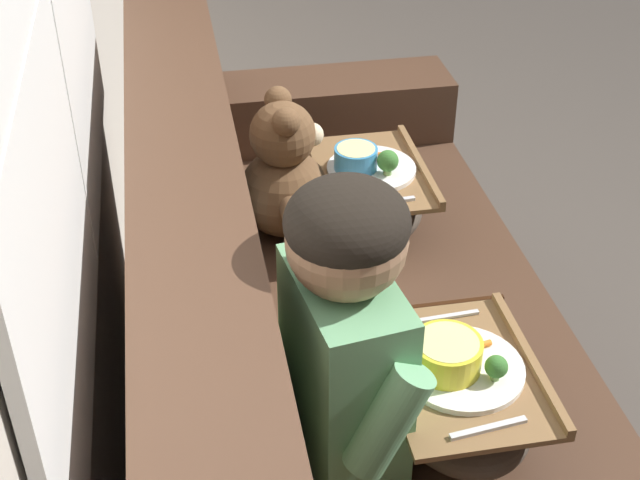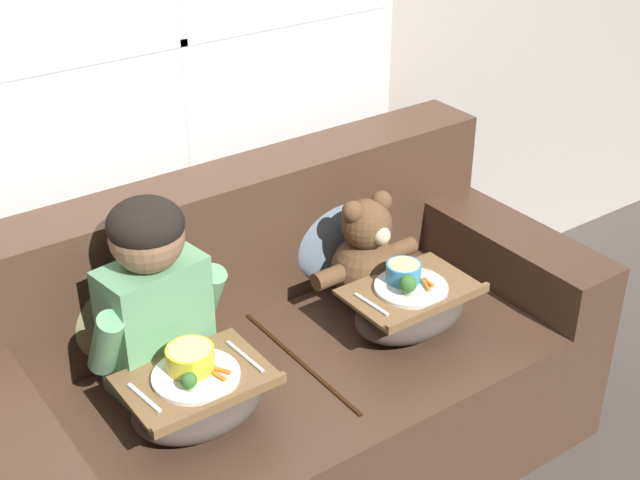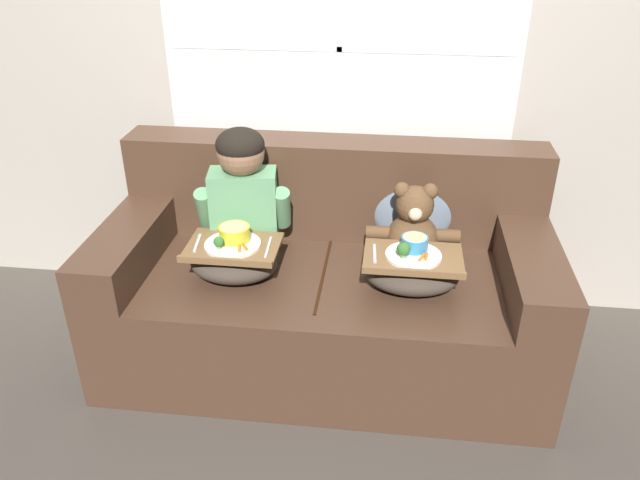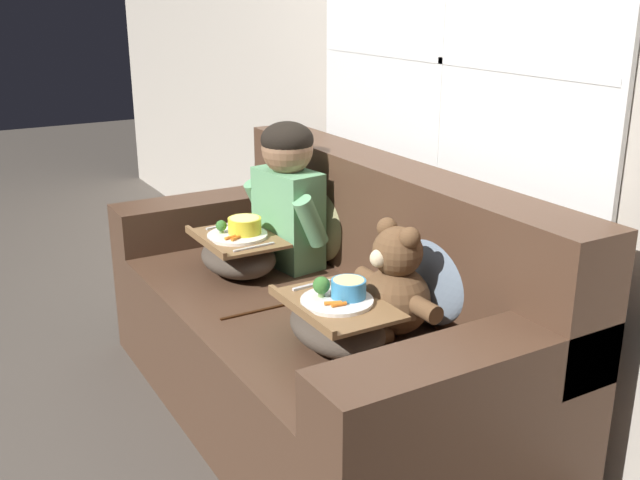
# 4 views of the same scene
# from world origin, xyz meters

# --- Properties ---
(ground_plane) EXTENTS (14.00, 14.00, 0.00)m
(ground_plane) POSITION_xyz_m (0.00, 0.00, 0.00)
(ground_plane) COLOR #4C443D
(wall_back_with_window) EXTENTS (8.00, 0.08, 2.60)m
(wall_back_with_window) POSITION_xyz_m (0.00, 0.60, 1.30)
(wall_back_with_window) COLOR #BCB2A3
(wall_back_with_window) RESTS_ON ground_plane
(couch) EXTENTS (1.92, 0.92, 0.93)m
(couch) POSITION_xyz_m (0.00, 0.06, 0.34)
(couch) COLOR #4C3323
(couch) RESTS_ON ground_plane
(throw_pillow_behind_child) EXTENTS (0.41, 0.20, 0.42)m
(throw_pillow_behind_child) POSITION_xyz_m (-0.37, 0.27, 0.67)
(throw_pillow_behind_child) COLOR #898456
(throw_pillow_behind_child) RESTS_ON couch
(throw_pillow_behind_teddy) EXTENTS (0.38, 0.18, 0.40)m
(throw_pillow_behind_teddy) POSITION_xyz_m (0.37, 0.27, 0.67)
(throw_pillow_behind_teddy) COLOR slate
(throw_pillow_behind_teddy) RESTS_ON couch
(child_figure) EXTENTS (0.43, 0.22, 0.58)m
(child_figure) POSITION_xyz_m (-0.37, 0.11, 0.80)
(child_figure) COLOR #66A370
(child_figure) RESTS_ON couch
(teddy_bear) EXTENTS (0.40, 0.28, 0.38)m
(teddy_bear) POSITION_xyz_m (0.37, 0.10, 0.64)
(teddy_bear) COLOR brown
(teddy_bear) RESTS_ON couch
(lap_tray_child) EXTENTS (0.38, 0.28, 0.23)m
(lap_tray_child) POSITION_xyz_m (-0.37, -0.12, 0.57)
(lap_tray_child) COLOR #473D33
(lap_tray_child) RESTS_ON child_figure
(lap_tray_teddy) EXTENTS (0.40, 0.27, 0.23)m
(lap_tray_teddy) POSITION_xyz_m (0.37, -0.12, 0.56)
(lap_tray_teddy) COLOR #473D33
(lap_tray_teddy) RESTS_ON teddy_bear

